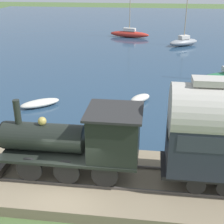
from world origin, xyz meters
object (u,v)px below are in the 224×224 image
(sailboat_red, at_px, (129,34))
(rowboat_far_out, at_px, (140,98))
(sailboat_gray, at_px, (184,41))
(rowboat_near_shore, at_px, (40,103))
(steam_locomotive, at_px, (82,138))

(sailboat_red, relative_size, rowboat_far_out, 3.50)
(sailboat_gray, relative_size, rowboat_far_out, 4.68)
(rowboat_far_out, xyz_separation_m, rowboat_near_shore, (-1.79, 7.03, -0.02))
(sailboat_red, xyz_separation_m, rowboat_near_shore, (-27.73, 4.24, -0.30))
(steam_locomotive, height_order, sailboat_red, sailboat_red)
(sailboat_red, distance_m, sailboat_gray, 9.19)
(steam_locomotive, bearing_deg, rowboat_far_out, -11.21)
(sailboat_red, relative_size, rowboat_near_shore, 2.37)
(sailboat_red, height_order, sailboat_gray, sailboat_gray)
(rowboat_near_shore, bearing_deg, sailboat_gray, -64.44)
(sailboat_red, distance_m, rowboat_far_out, 26.09)
(sailboat_red, height_order, rowboat_near_shore, sailboat_red)
(sailboat_gray, bearing_deg, rowboat_far_out, 133.49)
(steam_locomotive, bearing_deg, rowboat_near_shore, 30.58)
(rowboat_far_out, bearing_deg, sailboat_gray, -63.10)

